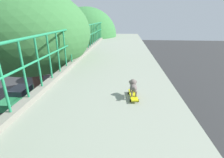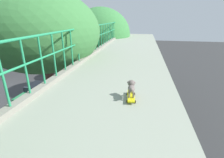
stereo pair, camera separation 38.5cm
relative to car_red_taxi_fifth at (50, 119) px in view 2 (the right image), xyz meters
name	(u,v)px [view 2 (the right image)]	position (x,y,z in m)	size (l,w,h in m)	color
car_red_taxi_fifth	(50,119)	(0.00, 0.00, 0.00)	(1.97, 4.26, 1.59)	red
car_green_sixth	(36,92)	(-3.94, 4.09, -0.02)	(1.77, 4.52, 1.43)	#20703C
city_bus	(83,52)	(-4.12, 18.04, 1.30)	(2.77, 11.69, 3.56)	red
roadside_tree_mid	(43,34)	(2.00, -2.51, 6.32)	(4.94, 4.94, 8.82)	brown
roadside_tree_far	(101,35)	(2.42, 5.92, 5.42)	(5.29, 5.29, 8.54)	#4B3C2B
roadside_tree_farthest	(109,29)	(2.36, 9.91, 5.71)	(3.87, 3.87, 8.24)	brown
toy_skateboard	(131,96)	(6.12, -6.00, 5.42)	(0.23, 0.57, 0.08)	gold
small_dog	(131,87)	(6.12, -5.95, 5.62)	(0.18, 0.40, 0.30)	#665A56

